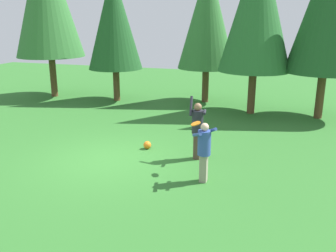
{
  "coord_description": "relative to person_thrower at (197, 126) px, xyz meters",
  "views": [
    {
      "loc": [
        4.8,
        -9.47,
        4.16
      ],
      "look_at": [
        1.63,
        0.57,
        1.05
      ],
      "focal_mm": 39.71,
      "sensor_mm": 36.0,
      "label": 1
    }
  ],
  "objects": [
    {
      "name": "ball_orange",
      "position": [
        -1.75,
        0.36,
        -0.91
      ],
      "size": [
        0.25,
        0.25,
        0.25
      ],
      "primitive_type": "sphere",
      "color": "orange",
      "rests_on": "ground_plane"
    },
    {
      "name": "tree_left",
      "position": [
        -5.81,
        6.76,
        2.96
      ],
      "size": [
        2.68,
        2.68,
        6.41
      ],
      "color": "brown",
      "rests_on": "ground_plane"
    },
    {
      "name": "person_thrower",
      "position": [
        0.0,
        0.0,
        0.0
      ],
      "size": [
        0.56,
        0.61,
        1.91
      ],
      "rotation": [
        0.0,
        0.0,
        -1.4
      ],
      "color": "#4C382D",
      "rests_on": "ground_plane"
    },
    {
      "name": "tree_far_right",
      "position": [
        3.84,
        6.2,
        3.7
      ],
      "size": [
        3.17,
        3.17,
        7.58
      ],
      "color": "brown",
      "rests_on": "ground_plane"
    },
    {
      "name": "tree_right",
      "position": [
        1.02,
        6.17,
        3.57
      ],
      "size": [
        3.09,
        3.09,
        7.38
      ],
      "color": "brown",
      "rests_on": "ground_plane"
    },
    {
      "name": "ground_plane",
      "position": [
        -2.45,
        -0.89,
        -1.04
      ],
      "size": [
        40.0,
        40.0,
        0.0
      ],
      "primitive_type": "plane",
      "color": "#2D6B28"
    },
    {
      "name": "person_catcher",
      "position": [
        0.54,
        -1.54,
        -0.1
      ],
      "size": [
        0.69,
        0.71,
        1.59
      ],
      "rotation": [
        0.0,
        0.0,
        2.12
      ],
      "color": "gray",
      "rests_on": "ground_plane"
    },
    {
      "name": "frisbee",
      "position": [
        0.16,
        -0.92,
        0.34
      ],
      "size": [
        0.36,
        0.36,
        0.12
      ],
      "color": "orange"
    },
    {
      "name": "tree_center",
      "position": [
        -1.41,
        7.81,
        3.15
      ],
      "size": [
        2.8,
        2.8,
        6.7
      ],
      "color": "brown",
      "rests_on": "ground_plane"
    }
  ]
}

